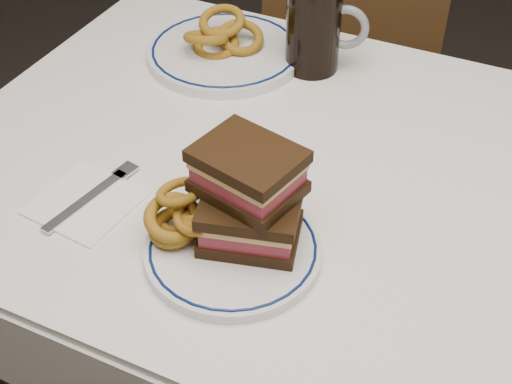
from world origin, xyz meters
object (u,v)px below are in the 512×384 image
at_px(chair_far, 350,61).
at_px(reuben_sandwich, 249,196).
at_px(beer_mug, 316,26).
at_px(main_plate, 233,250).
at_px(far_plate, 225,52).

relative_size(chair_far, reuben_sandwich, 5.55).
bearing_deg(beer_mug, main_plate, -80.66).
distance_m(chair_far, far_plate, 0.58).
xyz_separation_m(chair_far, reuben_sandwich, (0.16, -0.93, 0.34)).
distance_m(reuben_sandwich, beer_mug, 0.48).
height_order(reuben_sandwich, beer_mug, beer_mug).
bearing_deg(beer_mug, far_plate, -166.76).
relative_size(chair_far, beer_mug, 5.40).
bearing_deg(main_plate, far_plate, 118.34).
relative_size(main_plate, beer_mug, 1.44).
distance_m(chair_far, beer_mug, 0.58).
height_order(reuben_sandwich, far_plate, reuben_sandwich).
bearing_deg(far_plate, beer_mug, 13.24).
distance_m(chair_far, main_plate, 1.01).
distance_m(beer_mug, far_plate, 0.19).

